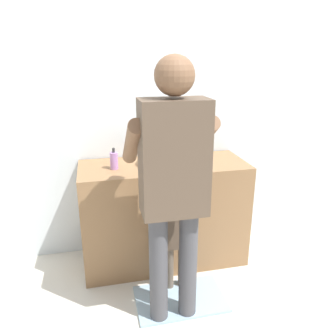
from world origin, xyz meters
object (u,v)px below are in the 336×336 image
(child_toddler, at_px, (176,232))
(adult_parent, at_px, (173,175))
(soap_bottle, at_px, (114,160))
(toothbrush_cup, at_px, (203,156))

(child_toddler, relative_size, adult_parent, 0.47)
(soap_bottle, relative_size, adult_parent, 0.10)
(child_toddler, bearing_deg, soap_bottle, 136.39)
(soap_bottle, distance_m, adult_parent, 0.71)
(soap_bottle, distance_m, child_toddler, 0.71)
(toothbrush_cup, height_order, adult_parent, adult_parent)
(toothbrush_cup, bearing_deg, adult_parent, -122.27)
(toothbrush_cup, height_order, soap_bottle, toothbrush_cup)
(soap_bottle, bearing_deg, adult_parent, -64.49)
(soap_bottle, bearing_deg, child_toddler, -43.61)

